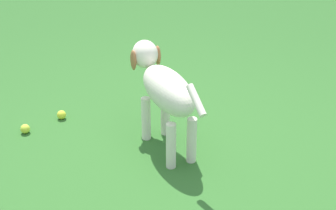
{
  "coord_description": "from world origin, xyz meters",
  "views": [
    {
      "loc": [
        -2.65,
        0.29,
        1.84
      ],
      "look_at": [
        0.12,
        -0.09,
        0.33
      ],
      "focal_mm": 53.66,
      "sensor_mm": 36.0,
      "label": 1
    }
  ],
  "objects_px": {
    "tennis_ball_1": "(184,95)",
    "tennis_ball_2": "(62,115)",
    "tennis_ball_0": "(25,129)",
    "dog": "(164,88)"
  },
  "relations": [
    {
      "from": "tennis_ball_2",
      "to": "tennis_ball_0",
      "type": "bearing_deg",
      "value": 124.83
    },
    {
      "from": "tennis_ball_2",
      "to": "dog",
      "type": "bearing_deg",
      "value": -123.07
    },
    {
      "from": "dog",
      "to": "tennis_ball_1",
      "type": "height_order",
      "value": "dog"
    },
    {
      "from": "tennis_ball_1",
      "to": "tennis_ball_0",
      "type": "bearing_deg",
      "value": 106.86
    },
    {
      "from": "dog",
      "to": "tennis_ball_0",
      "type": "height_order",
      "value": "dog"
    },
    {
      "from": "tennis_ball_1",
      "to": "tennis_ball_2",
      "type": "xyz_separation_m",
      "value": [
        -0.19,
        0.95,
        0.0
      ]
    },
    {
      "from": "dog",
      "to": "tennis_ball_2",
      "type": "xyz_separation_m",
      "value": [
        0.46,
        0.7,
        -0.39
      ]
    },
    {
      "from": "tennis_ball_0",
      "to": "tennis_ball_2",
      "type": "xyz_separation_m",
      "value": [
        0.17,
        -0.24,
        0.0
      ]
    },
    {
      "from": "tennis_ball_1",
      "to": "tennis_ball_2",
      "type": "bearing_deg",
      "value": 101.45
    },
    {
      "from": "tennis_ball_0",
      "to": "tennis_ball_2",
      "type": "distance_m",
      "value": 0.29
    }
  ]
}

